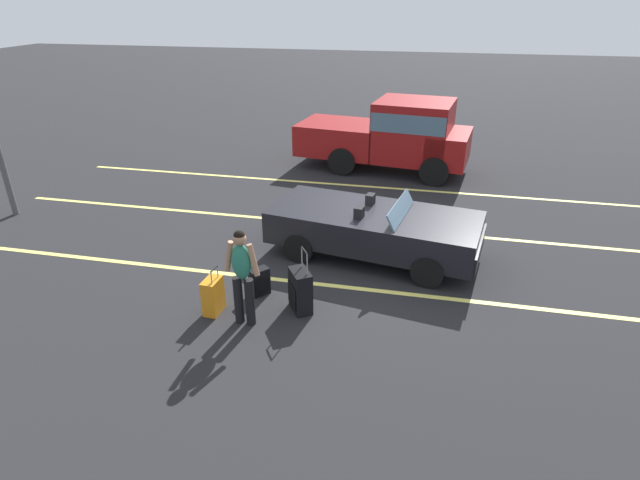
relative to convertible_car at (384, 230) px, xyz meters
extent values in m
plane|color=black|center=(-0.21, 0.04, -0.59)|extent=(80.00, 80.00, 0.00)
cube|color=#EAE066|center=(-0.21, -1.35, -0.59)|extent=(18.00, 0.12, 0.01)
cube|color=#EAE066|center=(-0.21, 1.35, -0.59)|extent=(18.00, 0.12, 0.01)
cube|color=#EAE066|center=(-0.21, 4.05, -0.59)|extent=(18.00, 0.12, 0.01)
cube|color=black|center=(-0.21, 0.04, 0.03)|extent=(4.34, 2.43, 0.64)
cube|color=black|center=(1.21, -0.21, -0.08)|extent=(1.58, 1.87, 0.38)
cube|color=slate|center=(0.30, -0.05, 0.50)|extent=(0.44, 1.56, 0.31)
cube|color=black|center=(-0.35, 0.43, 0.46)|extent=(0.19, 0.24, 0.22)
cube|color=black|center=(-0.47, -0.29, 0.46)|extent=(0.19, 0.24, 0.22)
cylinder|color=black|center=(1.18, 0.62, -0.29)|extent=(0.63, 0.32, 0.60)
cylinder|color=black|center=(0.91, -0.98, -0.29)|extent=(0.63, 0.32, 0.60)
cylinder|color=black|center=(-1.32, 1.05, -0.29)|extent=(0.63, 0.32, 0.60)
cylinder|color=black|center=(-1.60, -0.55, -0.29)|extent=(0.63, 0.32, 0.60)
cube|color=black|center=(-1.15, -2.22, -0.22)|extent=(0.50, 0.56, 0.74)
cube|color=black|center=(-1.28, -2.31, -0.27)|extent=(0.22, 0.33, 0.41)
cylinder|color=gray|center=(-1.02, -2.29, 0.34)|extent=(0.03, 0.03, 0.37)
cylinder|color=gray|center=(-1.16, -2.07, 0.34)|extent=(0.03, 0.03, 0.37)
cylinder|color=black|center=(-1.09, -2.18, 0.52)|extent=(0.17, 0.24, 0.03)
sphere|color=black|center=(-0.97, -2.31, -0.57)|extent=(0.04, 0.04, 0.04)
sphere|color=black|center=(-1.15, -2.03, -0.57)|extent=(0.04, 0.04, 0.04)
cube|color=orange|center=(-2.56, -2.60, -0.28)|extent=(0.27, 0.42, 0.62)
cylinder|color=gray|center=(-2.50, -2.71, 0.14)|extent=(0.02, 0.02, 0.21)
cylinder|color=gray|center=(-2.48, -2.49, 0.14)|extent=(0.02, 0.02, 0.21)
cylinder|color=black|center=(-2.49, -2.60, 0.24)|extent=(0.04, 0.22, 0.03)
sphere|color=black|center=(-2.48, -2.74, -0.57)|extent=(0.04, 0.04, 0.04)
sphere|color=black|center=(-2.46, -2.46, -0.57)|extent=(0.04, 0.04, 0.04)
cube|color=black|center=(-1.99, -1.89, -0.34)|extent=(0.37, 0.39, 0.50)
cube|color=black|center=(-1.90, -1.96, -0.38)|extent=(0.19, 0.22, 0.28)
sphere|color=black|center=(-1.97, -1.75, -0.57)|extent=(0.04, 0.04, 0.04)
sphere|color=black|center=(-2.12, -1.93, -0.57)|extent=(0.04, 0.04, 0.04)
cylinder|color=black|center=(-2.04, -2.77, -0.18)|extent=(0.16, 0.16, 0.82)
cylinder|color=black|center=(-1.84, -2.79, -0.18)|extent=(0.16, 0.16, 0.82)
ellipsoid|color=#267259|center=(-1.94, -2.78, 0.53)|extent=(0.34, 0.25, 0.60)
sphere|color=#A37556|center=(-1.94, -2.78, 0.93)|extent=(0.21, 0.21, 0.21)
sphere|color=black|center=(-1.94, -2.78, 0.97)|extent=(0.18, 0.18, 0.18)
cylinder|color=#A37556|center=(-2.14, -2.76, 0.60)|extent=(0.20, 0.11, 0.53)
cylinder|color=#A37556|center=(-1.73, -2.80, 0.60)|extent=(0.20, 0.11, 0.53)
cube|color=maroon|center=(1.28, 5.42, 0.26)|extent=(1.36, 2.04, 0.90)
cube|color=maroon|center=(0.24, 5.57, 0.66)|extent=(2.35, 2.18, 1.70)
cube|color=slate|center=(0.24, 5.57, 1.04)|extent=(2.31, 2.19, 0.51)
cube|color=maroon|center=(-1.94, 5.88, 0.26)|extent=(2.65, 2.22, 0.90)
cylinder|color=black|center=(1.19, 6.34, -0.19)|extent=(0.83, 0.39, 0.80)
cylinder|color=black|center=(0.93, 4.56, -0.19)|extent=(0.83, 0.39, 0.80)
cylinder|color=black|center=(-1.45, 6.72, -0.19)|extent=(0.83, 0.39, 0.80)
cylinder|color=black|center=(-1.71, 4.93, -0.19)|extent=(0.83, 0.39, 0.80)
camera|label=1|loc=(0.70, -9.24, 4.26)|focal=28.58mm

